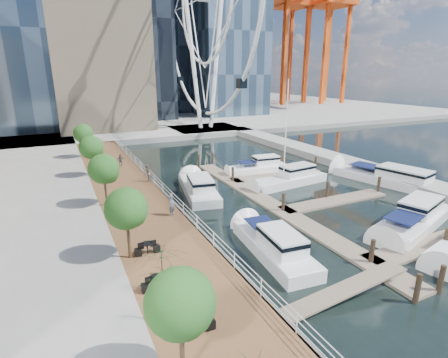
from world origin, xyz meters
TOP-DOWN VIEW (x-y plane):
  - ground at (0.00, 0.00)m, footprint 520.00×520.00m
  - boardwalk at (-9.00, 15.00)m, footprint 6.00×60.00m
  - seawall at (-6.00, 15.00)m, footprint 0.25×60.00m
  - land_far at (0.00, 102.00)m, footprint 200.00×114.00m
  - breakwater at (20.00, 20.00)m, footprint 4.00×60.00m
  - pier at (14.00, 52.00)m, footprint 14.00×12.00m
  - railing at (-6.10, 15.00)m, footprint 0.10×60.00m
  - floating_docks at (7.97, 9.98)m, footprint 16.00×34.00m
  - port_cranes at (67.67, 95.67)m, footprint 40.00×52.00m
  - street_trees at (-11.40, 14.00)m, footprint 2.60×42.60m
  - cafe_tables at (-10.40, -2.00)m, footprint 2.50×13.70m
  - yacht_foreground at (10.82, 0.77)m, footprint 11.58×6.22m
  - pedestrian_near at (-6.94, 9.36)m, footprint 0.74×0.75m
  - pedestrian_mid at (-6.50, 19.27)m, footprint 0.79×0.97m
  - pedestrian_far at (-7.90, 27.11)m, footprint 0.95×0.51m
  - moored_yachts at (8.44, 11.31)m, footprint 26.66×28.20m
  - cafe_seating at (-10.48, -3.99)m, footprint 4.23×11.97m

SIDE VIEW (x-z plane):
  - ground at x=0.00m, z-range 0.00..0.00m
  - yacht_foreground at x=10.82m, z-range -1.07..1.07m
  - moored_yachts at x=8.44m, z-range -5.75..5.75m
  - floating_docks at x=7.97m, z-range -0.81..1.79m
  - boardwalk at x=-9.00m, z-range 0.00..1.00m
  - seawall at x=-6.00m, z-range 0.00..1.00m
  - land_far at x=0.00m, z-range 0.00..1.00m
  - breakwater at x=20.00m, z-range 0.00..1.00m
  - pier at x=14.00m, z-range 0.00..1.00m
  - cafe_tables at x=-10.40m, z-range 1.00..1.74m
  - railing at x=-6.10m, z-range 1.00..2.05m
  - pedestrian_far at x=-7.90m, z-range 1.00..2.53m
  - pedestrian_near at x=-6.94m, z-range 1.00..2.75m
  - pedestrian_mid at x=-6.50m, z-range 1.00..2.86m
  - cafe_seating at x=-10.48m, z-range 0.94..3.62m
  - street_trees at x=-11.40m, z-range 1.99..6.59m
  - port_cranes at x=67.67m, z-range 1.00..39.00m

